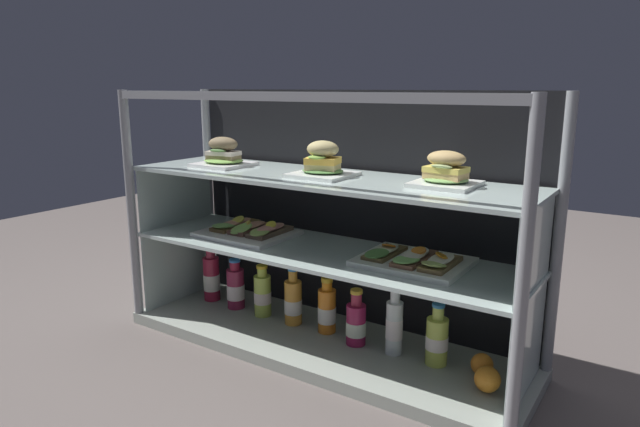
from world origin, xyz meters
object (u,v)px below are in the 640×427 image
at_px(juice_bottle_back_right, 263,294).
at_px(juice_bottle_back_left, 327,310).
at_px(juice_bottle_near_post, 437,340).
at_px(juice_bottle_front_left_end, 236,288).
at_px(orange_fruit_near_left_post, 482,364).
at_px(plated_roll_sandwich_near_left_corner, 323,163).
at_px(open_sandwich_tray_right_of_center, 249,230).
at_px(juice_bottle_front_second, 212,278).
at_px(juice_bottle_tucked_behind, 356,323).
at_px(plated_roll_sandwich_mid_left, 446,173).
at_px(juice_bottle_front_right_end, 394,326).
at_px(orange_fruit_beside_bottles, 487,379).
at_px(plated_roll_sandwich_far_left, 224,156).
at_px(juice_bottle_front_middle, 293,301).
at_px(open_sandwich_tray_mid_right, 413,260).

bearing_deg(juice_bottle_back_right, juice_bottle_back_left, 2.14).
bearing_deg(juice_bottle_near_post, juice_bottle_front_left_end, -179.89).
bearing_deg(juice_bottle_back_left, juice_bottle_back_right, -177.86).
distance_m(juice_bottle_front_left_end, orange_fruit_near_left_post, 1.02).
relative_size(plated_roll_sandwich_near_left_corner, juice_bottle_near_post, 0.94).
xyz_separation_m(open_sandwich_tray_right_of_center, juice_bottle_front_second, (-0.25, 0.04, -0.25)).
bearing_deg(juice_bottle_front_left_end, plated_roll_sandwich_near_left_corner, -5.52).
bearing_deg(juice_bottle_front_left_end, juice_bottle_tucked_behind, -1.75).
bearing_deg(juice_bottle_front_left_end, juice_bottle_near_post, 0.11).
xyz_separation_m(plated_roll_sandwich_mid_left, juice_bottle_back_left, (-0.43, 0.01, -0.55)).
distance_m(open_sandwich_tray_right_of_center, juice_bottle_back_left, 0.42).
xyz_separation_m(juice_bottle_back_left, juice_bottle_near_post, (0.43, -0.01, -0.00)).
xyz_separation_m(juice_bottle_back_right, juice_bottle_front_right_end, (0.58, -0.01, 0.01)).
bearing_deg(juice_bottle_back_left, juice_bottle_tucked_behind, -11.41).
xyz_separation_m(juice_bottle_front_second, juice_bottle_back_right, (0.29, -0.01, -0.01)).
bearing_deg(orange_fruit_beside_bottles, juice_bottle_front_left_end, 175.90).
relative_size(plated_roll_sandwich_far_left, juice_bottle_front_middle, 0.84).
xyz_separation_m(open_sandwich_tray_right_of_center, orange_fruit_near_left_post, (0.91, 0.05, -0.31)).
distance_m(juice_bottle_front_left_end, juice_bottle_back_left, 0.44).
distance_m(plated_roll_sandwich_mid_left, juice_bottle_tucked_behind, 0.63).
bearing_deg(orange_fruit_beside_bottles, plated_roll_sandwich_far_left, 178.27).
distance_m(juice_bottle_front_second, juice_bottle_front_right_end, 0.86).
bearing_deg(open_sandwich_tray_mid_right, juice_bottle_front_second, 177.58).
bearing_deg(juice_bottle_front_middle, juice_bottle_near_post, -0.06).
xyz_separation_m(plated_roll_sandwich_mid_left, juice_bottle_front_middle, (-0.58, -0.00, -0.54)).
xyz_separation_m(plated_roll_sandwich_mid_left, juice_bottle_tucked_behind, (-0.29, -0.02, -0.55)).
distance_m(juice_bottle_near_post, orange_fruit_near_left_post, 0.16).
bearing_deg(plated_roll_sandwich_near_left_corner, plated_roll_sandwich_far_left, -179.99).
distance_m(open_sandwich_tray_mid_right, juice_bottle_front_middle, 0.56).
distance_m(juice_bottle_front_left_end, orange_fruit_beside_bottles, 1.06).
bearing_deg(juice_bottle_front_second, juice_bottle_back_right, -2.17).
height_order(juice_bottle_back_left, orange_fruit_beside_bottles, juice_bottle_back_left).
bearing_deg(plated_roll_sandwich_far_left, juice_bottle_back_left, 7.17).
height_order(juice_bottle_front_left_end, juice_bottle_back_left, juice_bottle_back_left).
distance_m(plated_roll_sandwich_mid_left, juice_bottle_front_middle, 0.79).
distance_m(plated_roll_sandwich_far_left, juice_bottle_back_right, 0.56).
distance_m(juice_bottle_front_left_end, juice_bottle_front_middle, 0.29).
height_order(plated_roll_sandwich_far_left, orange_fruit_near_left_post, plated_roll_sandwich_far_left).
xyz_separation_m(plated_roll_sandwich_far_left, open_sandwich_tray_right_of_center, (0.11, 0.01, -0.28)).
distance_m(juice_bottle_front_left_end, juice_bottle_tucked_behind, 0.58).
bearing_deg(juice_bottle_front_right_end, orange_fruit_near_left_post, 3.87).
distance_m(open_sandwich_tray_right_of_center, juice_bottle_back_right, 0.27).
bearing_deg(open_sandwich_tray_mid_right, plated_roll_sandwich_mid_left, 21.53).
xyz_separation_m(juice_bottle_front_second, orange_fruit_beside_bottles, (1.20, -0.09, -0.06)).
relative_size(plated_roll_sandwich_near_left_corner, juice_bottle_front_right_end, 0.83).
distance_m(juice_bottle_front_left_end, juice_bottle_back_right, 0.14).
bearing_deg(juice_bottle_front_left_end, juice_bottle_front_second, 175.89).
distance_m(juice_bottle_back_right, juice_bottle_front_right_end, 0.58).
height_order(juice_bottle_front_second, orange_fruit_beside_bottles, juice_bottle_front_second).
xyz_separation_m(plated_roll_sandwich_near_left_corner, open_sandwich_tray_mid_right, (0.33, 0.01, -0.28)).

